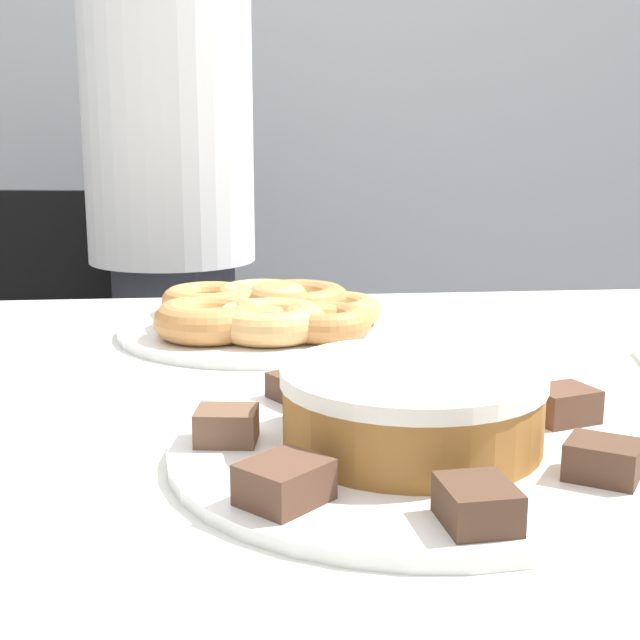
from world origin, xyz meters
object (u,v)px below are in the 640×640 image
object	(u,v)px
plate_cake	(411,451)
frosted_cake	(412,406)
office_chair_left	(1,441)
person_standing	(172,232)
plate_donuts	(263,329)

from	to	relation	value
plate_cake	frosted_cake	size ratio (longest dim) A/B	1.85
office_chair_left	plate_cake	xyz separation A→B (m)	(0.58, -1.06, 0.36)
office_chair_left	person_standing	bearing A→B (deg)	9.89
person_standing	plate_cake	world-z (taller)	person_standing
person_standing	office_chair_left	world-z (taller)	person_standing
office_chair_left	frosted_cake	distance (m)	1.27
office_chair_left	frosted_cake	xyz separation A→B (m)	(0.58, -1.06, 0.39)
person_standing	office_chair_left	bearing A→B (deg)	179.20
plate_donuts	person_standing	bearing A→B (deg)	102.97
person_standing	office_chair_left	distance (m)	0.52
frosted_cake	plate_cake	bearing A→B (deg)	135.00
office_chair_left	plate_donuts	size ratio (longest dim) A/B	2.63
person_standing	frosted_cake	bearing A→B (deg)	-77.11
person_standing	plate_donuts	bearing A→B (deg)	-77.03
plate_cake	office_chair_left	bearing A→B (deg)	118.72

